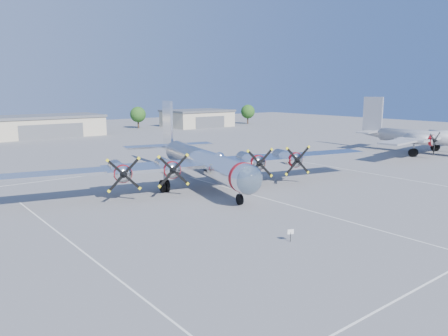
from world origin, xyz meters
TOP-DOWN VIEW (x-y plane):
  - ground at (0.00, 0.00)m, footprint 260.00×260.00m
  - parking_lines at (0.00, -1.75)m, footprint 60.00×50.08m
  - hangar_center at (0.00, 81.96)m, footprint 28.60×14.60m
  - hangar_east at (48.00, 81.96)m, footprint 20.60×14.60m
  - tree_east at (30.00, 88.00)m, footprint 4.80×4.80m
  - tree_far_east at (68.00, 80.00)m, footprint 4.80×4.80m
  - main_bomber_b29 at (-1.45, 10.34)m, footprint 52.49×41.67m
  - twin_engine_east at (46.85, 7.35)m, footprint 35.15×26.87m
  - info_placard at (-8.15, -11.40)m, footprint 0.51×0.26m

SIDE VIEW (x-z plane):
  - ground at x=0.00m, z-range 0.00..0.00m
  - main_bomber_b29 at x=-1.45m, z-range -5.13..5.13m
  - twin_engine_east at x=46.85m, z-range -5.22..5.22m
  - parking_lines at x=0.00m, z-range 0.00..0.01m
  - info_placard at x=-8.15m, z-range 0.21..1.23m
  - hangar_center at x=0.00m, z-range 0.01..5.41m
  - hangar_east at x=48.00m, z-range 0.01..5.41m
  - tree_east at x=30.00m, z-range 0.90..7.54m
  - tree_far_east at x=68.00m, z-range 0.90..7.54m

